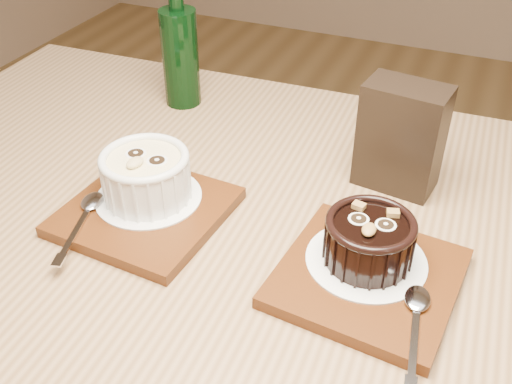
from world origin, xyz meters
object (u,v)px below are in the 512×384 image
ramekin_dark (369,239)px  tray_right (368,278)px  table (264,295)px  tray_left (146,212)px  condiment_stand (401,137)px  green_bottle (180,54)px  ramekin_white (146,174)px

ramekin_dark → tray_right: bearing=-70.7°
table → tray_left: 0.18m
table → tray_right: 0.16m
tray_left → condiment_stand: condiment_stand is taller
ramekin_dark → condiment_stand: (-0.01, 0.18, 0.02)m
tray_left → table: bearing=6.2°
table → tray_left: (-0.15, -0.02, 0.10)m
tray_right → condiment_stand: size_ratio=1.29×
ramekin_dark → condiment_stand: condiment_stand is taller
ramekin_dark → green_bottle: green_bottle is taller
green_bottle → condiment_stand: bearing=-14.7°
tray_right → ramekin_dark: size_ratio=1.90×
tray_right → ramekin_dark: 0.04m
ramekin_white → tray_right: bearing=2.0°
ramekin_white → ramekin_dark: (0.28, -0.01, -0.00)m
tray_right → ramekin_dark: bearing=112.1°
ramekin_white → tray_right: ramekin_white is taller
ramekin_white → ramekin_dark: 0.28m
ramekin_white → green_bottle: 0.29m
ramekin_white → condiment_stand: condiment_stand is taller
table → ramekin_dark: bearing=-2.9°
green_bottle → ramekin_white: bearing=-70.0°
ramekin_white → green_bottle: green_bottle is taller
condiment_stand → tray_left: bearing=-144.3°
ramekin_dark → condiment_stand: bearing=89.6°
tray_left → green_bottle: size_ratio=0.85×
table → ramekin_white: 0.21m
table → ramekin_white: (-0.16, 0.00, 0.14)m
table → tray_left: tray_left is taller
tray_left → ramekin_white: ramekin_white is taller
table → ramekin_white: bearing=179.4°
table → tray_left: bearing=-173.8°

